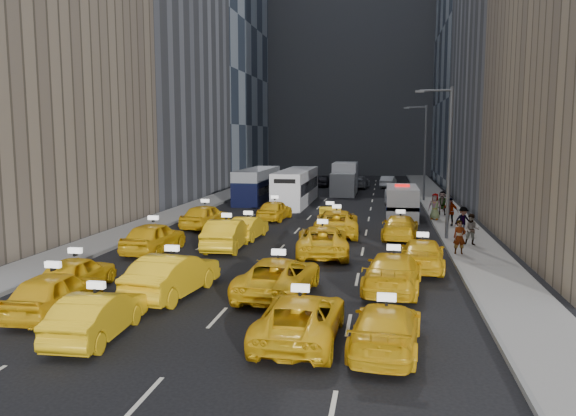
% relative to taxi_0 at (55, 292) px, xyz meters
% --- Properties ---
extents(ground, '(160.00, 160.00, 0.00)m').
position_rel_taxi_0_xyz_m(ground, '(5.74, 4.55, -0.77)').
color(ground, black).
rests_on(ground, ground).
extents(sidewalk_west, '(3.00, 90.00, 0.15)m').
position_rel_taxi_0_xyz_m(sidewalk_west, '(-4.76, 29.55, -0.70)').
color(sidewalk_west, gray).
rests_on(sidewalk_west, ground).
extents(sidewalk_east, '(3.00, 90.00, 0.15)m').
position_rel_taxi_0_xyz_m(sidewalk_east, '(16.24, 29.55, -0.70)').
color(sidewalk_east, gray).
rests_on(sidewalk_east, ground).
extents(curb_west, '(0.15, 90.00, 0.18)m').
position_rel_taxi_0_xyz_m(curb_west, '(-3.31, 29.55, -0.68)').
color(curb_west, slate).
rests_on(curb_west, ground).
extents(curb_east, '(0.15, 90.00, 0.18)m').
position_rel_taxi_0_xyz_m(curb_east, '(14.79, 29.55, -0.68)').
color(curb_east, slate).
rests_on(curb_east, ground).
extents(building_west_far, '(16.00, 22.00, 42.00)m').
position_rel_taxi_0_xyz_m(building_west_far, '(-14.76, 58.55, 20.23)').
color(building_west_far, '#2D3847').
rests_on(building_west_far, ground).
extents(building_backdrop, '(30.00, 12.00, 40.00)m').
position_rel_taxi_0_xyz_m(building_backdrop, '(5.74, 76.55, 19.23)').
color(building_backdrop, slate).
rests_on(building_backdrop, ground).
extents(streetlight_near, '(2.15, 0.22, 9.00)m').
position_rel_taxi_0_xyz_m(streetlight_near, '(14.92, 16.55, 4.15)').
color(streetlight_near, '#595B60').
rests_on(streetlight_near, ground).
extents(streetlight_far, '(2.15, 0.22, 9.00)m').
position_rel_taxi_0_xyz_m(streetlight_far, '(14.92, 36.55, 4.15)').
color(streetlight_far, '#595B60').
rests_on(streetlight_far, ground).
extents(taxi_0, '(2.00, 4.60, 1.54)m').
position_rel_taxi_0_xyz_m(taxi_0, '(0.00, 0.00, 0.00)').
color(taxi_0, yellow).
rests_on(taxi_0, ground).
extents(taxi_1, '(1.70, 4.45, 1.45)m').
position_rel_taxi_0_xyz_m(taxi_1, '(2.65, -1.90, -0.05)').
color(taxi_1, yellow).
rests_on(taxi_1, ground).
extents(taxi_2, '(2.47, 5.17, 1.42)m').
position_rel_taxi_0_xyz_m(taxi_2, '(8.87, -1.11, -0.06)').
color(taxi_2, yellow).
rests_on(taxi_2, ground).
extents(taxi_3, '(2.32, 4.88, 1.37)m').
position_rel_taxi_0_xyz_m(taxi_3, '(11.43, -1.47, -0.09)').
color(taxi_3, yellow).
rests_on(taxi_3, ground).
extents(taxi_4, '(1.74, 4.23, 1.43)m').
position_rel_taxi_0_xyz_m(taxi_4, '(-0.84, 2.84, -0.06)').
color(taxi_4, yellow).
rests_on(taxi_4, ground).
extents(taxi_5, '(2.44, 5.27, 1.67)m').
position_rel_taxi_0_xyz_m(taxi_5, '(3.25, 2.83, 0.06)').
color(taxi_5, yellow).
rests_on(taxi_5, ground).
extents(taxi_6, '(2.94, 5.59, 1.50)m').
position_rel_taxi_0_xyz_m(taxi_6, '(7.31, 3.60, -0.02)').
color(taxi_6, yellow).
rests_on(taxi_6, ground).
extents(taxi_7, '(2.68, 5.55, 1.56)m').
position_rel_taxi_0_xyz_m(taxi_7, '(11.73, 5.00, 0.01)').
color(taxi_7, yellow).
rests_on(taxi_7, ground).
extents(taxi_8, '(2.22, 4.97, 1.66)m').
position_rel_taxi_0_xyz_m(taxi_8, '(-0.76, 10.41, 0.06)').
color(taxi_8, yellow).
rests_on(taxi_8, ground).
extents(taxi_9, '(2.02, 5.17, 1.68)m').
position_rel_taxi_0_xyz_m(taxi_9, '(2.85, 11.89, 0.07)').
color(taxi_9, yellow).
rests_on(taxi_9, ground).
extents(taxi_10, '(3.18, 5.88, 1.57)m').
position_rel_taxi_0_xyz_m(taxi_10, '(8.19, 11.25, 0.01)').
color(taxi_10, yellow).
rests_on(taxi_10, ground).
extents(taxi_11, '(2.31, 5.06, 1.43)m').
position_rel_taxi_0_xyz_m(taxi_11, '(13.12, 8.92, -0.06)').
color(taxi_11, yellow).
rests_on(taxi_11, ground).
extents(taxi_12, '(2.55, 5.03, 1.64)m').
position_rel_taxi_0_xyz_m(taxi_12, '(-0.53, 18.51, 0.05)').
color(taxi_12, yellow).
rests_on(taxi_12, ground).
extents(taxi_13, '(1.72, 4.19, 1.35)m').
position_rel_taxi_0_xyz_m(taxi_13, '(3.23, 15.29, -0.10)').
color(taxi_13, yellow).
rests_on(taxi_13, ground).
extents(taxi_14, '(3.00, 5.90, 1.60)m').
position_rel_taxi_0_xyz_m(taxi_14, '(8.42, 17.34, 0.03)').
color(taxi_14, yellow).
rests_on(taxi_14, ground).
extents(taxi_15, '(2.45, 5.15, 1.45)m').
position_rel_taxi_0_xyz_m(taxi_15, '(12.32, 16.68, -0.05)').
color(taxi_15, yellow).
rests_on(taxi_15, ground).
extents(taxi_16, '(2.22, 4.55, 1.50)m').
position_rel_taxi_0_xyz_m(taxi_16, '(3.39, 22.86, -0.02)').
color(taxi_16, yellow).
rests_on(taxi_16, ground).
extents(taxi_17, '(1.93, 4.34, 1.38)m').
position_rel_taxi_0_xyz_m(taxi_17, '(7.67, 20.75, -0.08)').
color(taxi_17, yellow).
rests_on(taxi_17, ground).
extents(nypd_van, '(2.97, 6.20, 2.57)m').
position_rel_taxi_0_xyz_m(nypd_van, '(12.66, 25.50, 0.39)').
color(nypd_van, silver).
rests_on(nypd_van, ground).
extents(double_decker, '(3.73, 10.65, 3.03)m').
position_rel_taxi_0_xyz_m(double_decker, '(-0.56, 34.41, 0.73)').
color(double_decker, black).
rests_on(double_decker, ground).
extents(city_bus, '(4.01, 12.30, 3.12)m').
position_rel_taxi_0_xyz_m(city_bus, '(3.44, 32.78, 0.77)').
color(city_bus, silver).
rests_on(city_bus, ground).
extents(box_truck, '(2.87, 7.38, 3.32)m').
position_rel_taxi_0_xyz_m(box_truck, '(7.17, 42.07, 0.86)').
color(box_truck, silver).
rests_on(box_truck, ground).
extents(misc_car_0, '(1.59, 4.22, 1.38)m').
position_rel_taxi_0_xyz_m(misc_car_0, '(12.13, 34.31, -0.08)').
color(misc_car_0, '#A2A4AA').
rests_on(misc_car_0, ground).
extents(misc_car_1, '(2.61, 5.27, 1.44)m').
position_rel_taxi_0_xyz_m(misc_car_1, '(-1.54, 43.25, -0.05)').
color(misc_car_1, black).
rests_on(misc_car_1, ground).
extents(misc_car_2, '(2.71, 5.50, 1.54)m').
position_rel_taxi_0_xyz_m(misc_car_2, '(8.37, 49.23, -0.00)').
color(misc_car_2, slate).
rests_on(misc_car_2, ground).
extents(misc_car_3, '(1.94, 4.26, 1.42)m').
position_rel_taxi_0_xyz_m(misc_car_3, '(4.03, 50.47, -0.06)').
color(misc_car_3, black).
rests_on(misc_car_3, ground).
extents(misc_car_4, '(2.07, 4.48, 1.42)m').
position_rel_taxi_0_xyz_m(misc_car_4, '(11.82, 50.47, -0.06)').
color(misc_car_4, '#B7BBBF').
rests_on(misc_car_4, ground).
extents(pedestrian_0, '(0.68, 0.49, 1.75)m').
position_rel_taxi_0_xyz_m(pedestrian_0, '(15.19, 12.08, 0.25)').
color(pedestrian_0, gray).
rests_on(pedestrian_0, sidewalk_east).
extents(pedestrian_1, '(0.93, 0.62, 1.75)m').
position_rel_taxi_0_xyz_m(pedestrian_1, '(16.16, 14.59, 0.25)').
color(pedestrian_1, gray).
rests_on(pedestrian_1, sidewalk_east).
extents(pedestrian_2, '(1.19, 0.78, 1.71)m').
position_rel_taxi_0_xyz_m(pedestrian_2, '(16.17, 18.13, 0.23)').
color(pedestrian_2, gray).
rests_on(pedestrian_2, sidewalk_east).
extents(pedestrian_3, '(1.21, 0.83, 1.89)m').
position_rel_taxi_0_xyz_m(pedestrian_3, '(15.75, 21.45, 0.33)').
color(pedestrian_3, gray).
rests_on(pedestrian_3, sidewalk_east).
extents(pedestrian_4, '(1.05, 0.80, 1.91)m').
position_rel_taxi_0_xyz_m(pedestrian_4, '(14.98, 24.08, 0.34)').
color(pedestrian_4, gray).
rests_on(pedestrian_4, sidewalk_east).
extents(pedestrian_5, '(1.77, 0.93, 1.83)m').
position_rel_taxi_0_xyz_m(pedestrian_5, '(15.75, 26.70, 0.29)').
color(pedestrian_5, gray).
rests_on(pedestrian_5, sidewalk_east).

